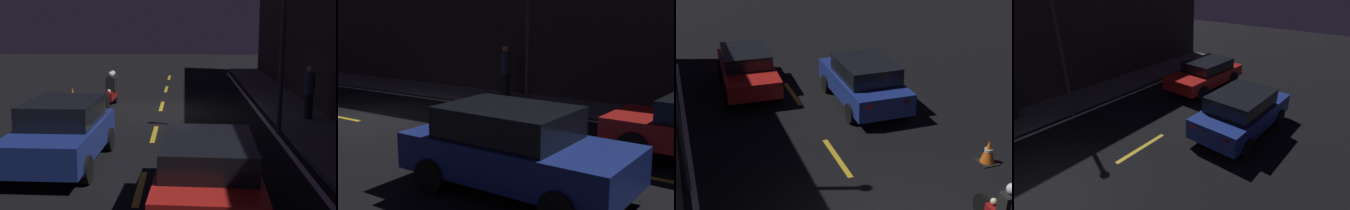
# 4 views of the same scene
# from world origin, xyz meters

# --- Properties ---
(lane_dash_d) EXTENTS (2.00, 0.14, 0.01)m
(lane_dash_d) POSITION_xyz_m (3.50, 0.00, 0.00)
(lane_dash_d) COLOR gold
(lane_dash_d) RESTS_ON ground
(lane_dash_e) EXTENTS (2.00, 0.14, 0.01)m
(lane_dash_e) POSITION_xyz_m (8.00, 0.00, 0.00)
(lane_dash_e) COLOR gold
(lane_dash_e) RESTS_ON ground
(sedan_blue) EXTENTS (4.09, 1.99, 1.50)m
(sedan_blue) POSITION_xyz_m (6.44, -1.96, 0.78)
(sedan_blue) COLOR navy
(sedan_blue) RESTS_ON ground
(taxi_red) EXTENTS (4.16, 1.99, 1.36)m
(taxi_red) POSITION_xyz_m (9.06, 1.31, 0.75)
(taxi_red) COLOR red
(taxi_red) RESTS_ON ground
(traffic_cone_far) EXTENTS (0.48, 0.48, 0.64)m
(traffic_cone_far) POSITION_xyz_m (1.94, -3.49, 0.31)
(traffic_cone_far) COLOR black
(traffic_cone_far) RESTS_ON ground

